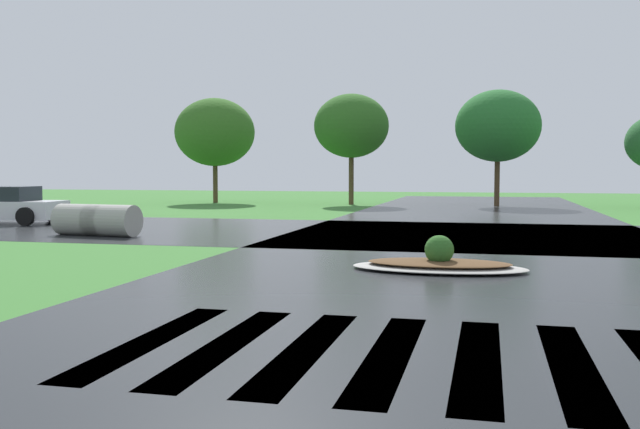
# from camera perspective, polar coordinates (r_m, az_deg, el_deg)

# --- Properties ---
(asphalt_roadway) EXTENTS (10.88, 80.00, 0.01)m
(asphalt_roadway) POSITION_cam_1_polar(r_m,az_deg,el_deg) (12.78, 11.05, -5.07)
(asphalt_roadway) COLOR #232628
(asphalt_roadway) RESTS_ON ground
(asphalt_cross_road) EXTENTS (90.00, 9.80, 0.01)m
(asphalt_cross_road) POSITION_cam_1_polar(r_m,az_deg,el_deg) (21.35, 12.06, -1.62)
(asphalt_cross_road) COLOR #232628
(asphalt_cross_road) RESTS_ON ground
(crosswalk_stripes) EXTENTS (6.75, 3.58, 0.01)m
(crosswalk_stripes) POSITION_cam_1_polar(r_m,az_deg,el_deg) (7.44, 9.19, -11.32)
(crosswalk_stripes) COLOR white
(crosswalk_stripes) RESTS_ON ground
(median_island) EXTENTS (3.34, 1.63, 0.68)m
(median_island) POSITION_cam_1_polar(r_m,az_deg,el_deg) (13.64, 9.65, -3.94)
(median_island) COLOR #9E9B93
(median_island) RESTS_ON ground
(car_blue_compact) EXTENTS (4.73, 2.37, 1.34)m
(car_blue_compact) POSITION_cam_1_polar(r_m,az_deg,el_deg) (27.98, -24.55, 0.64)
(car_blue_compact) COLOR silver
(car_blue_compact) RESTS_ON ground
(drainage_pipe_stack) EXTENTS (2.70, 1.26, 0.92)m
(drainage_pipe_stack) POSITION_cam_1_polar(r_m,az_deg,el_deg) (21.61, -17.68, -0.43)
(drainage_pipe_stack) COLOR #9E9B93
(drainage_pipe_stack) RESTS_ON ground
(background_treeline) EXTENTS (43.80, 5.76, 6.23)m
(background_treeline) POSITION_cam_1_polar(r_m,az_deg,el_deg) (39.04, 17.06, 6.70)
(background_treeline) COLOR #4C3823
(background_treeline) RESTS_ON ground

